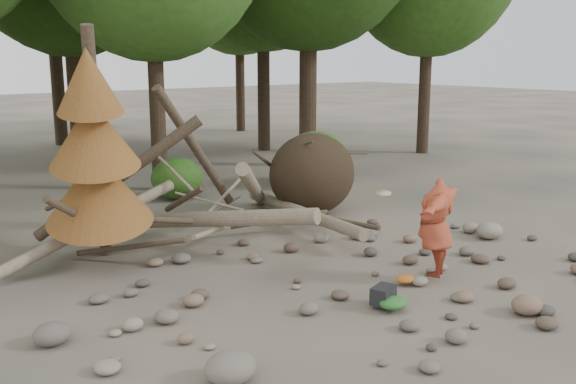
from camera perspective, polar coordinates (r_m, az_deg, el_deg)
ground at (r=11.00m, az=6.19°, el=-8.23°), size 120.00×120.00×0.00m
deadfall_pile at (r=15.11m, az=0.64°, el=1.19°), size 8.55×5.24×3.30m
dead_conifer at (r=11.63m, az=-16.79°, el=3.18°), size 2.06×2.16×4.35m
bush_mid at (r=17.47m, az=-9.83°, el=1.20°), size 1.40×1.40×1.12m
bush_right at (r=19.11m, az=2.48°, el=3.02°), size 2.00×2.00×1.60m
frisbee_thrower at (r=11.19m, az=12.99°, el=-3.08°), size 2.42×1.44×1.72m
backpack at (r=10.11m, az=8.46°, el=-9.35°), size 0.47×0.39×0.27m
cloth_green at (r=9.99m, az=9.35°, el=-9.96°), size 0.46×0.39×0.17m
cloth_orange at (r=11.09m, az=10.38°, el=-7.84°), size 0.35×0.29×0.13m
boulder_front_left at (r=7.88m, az=-5.14°, el=-15.27°), size 0.64×0.57×0.38m
boulder_front_right at (r=10.38m, az=20.48°, el=-9.37°), size 0.49×0.44×0.29m
boulder_mid_right at (r=14.22m, az=17.47°, el=-3.28°), size 0.59×0.53×0.35m
boulder_mid_left at (r=9.34m, az=-20.25°, el=-11.74°), size 0.51×0.46×0.31m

